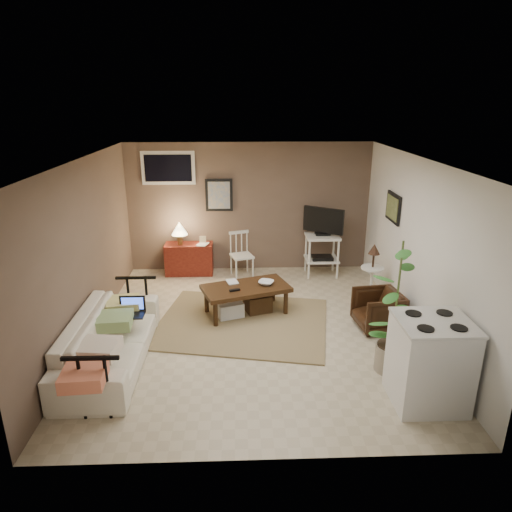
{
  "coord_description": "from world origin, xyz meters",
  "views": [
    {
      "loc": [
        -0.18,
        -5.83,
        3.14
      ],
      "look_at": [
        0.05,
        0.35,
        0.99
      ],
      "focal_mm": 32.0,
      "sensor_mm": 36.0,
      "label": 1
    }
  ],
  "objects_px": {
    "sofa": "(109,332)",
    "side_table": "(373,266)",
    "armchair": "(378,308)",
    "stove": "(430,362)",
    "red_console": "(188,256)",
    "coffee_table": "(245,298)",
    "tv_stand": "(322,240)",
    "potted_plant": "(397,303)",
    "spindle_chair": "(242,256)"
  },
  "relations": [
    {
      "from": "tv_stand",
      "to": "stove",
      "type": "height_order",
      "value": "tv_stand"
    },
    {
      "from": "armchair",
      "to": "potted_plant",
      "type": "distance_m",
      "value": 1.23
    },
    {
      "from": "armchair",
      "to": "stove",
      "type": "height_order",
      "value": "stove"
    },
    {
      "from": "side_table",
      "to": "tv_stand",
      "type": "bearing_deg",
      "value": 116.66
    },
    {
      "from": "spindle_chair",
      "to": "side_table",
      "type": "height_order",
      "value": "side_table"
    },
    {
      "from": "sofa",
      "to": "spindle_chair",
      "type": "height_order",
      "value": "sofa"
    },
    {
      "from": "sofa",
      "to": "potted_plant",
      "type": "xyz_separation_m",
      "value": [
        3.43,
        -0.3,
        0.46
      ]
    },
    {
      "from": "sofa",
      "to": "side_table",
      "type": "height_order",
      "value": "side_table"
    },
    {
      "from": "coffee_table",
      "to": "side_table",
      "type": "relative_size",
      "value": 1.46
    },
    {
      "from": "spindle_chair",
      "to": "tv_stand",
      "type": "relative_size",
      "value": 0.64
    },
    {
      "from": "tv_stand",
      "to": "stove",
      "type": "bearing_deg",
      "value": -82.73
    },
    {
      "from": "armchair",
      "to": "side_table",
      "type": "bearing_deg",
      "value": 162.77
    },
    {
      "from": "coffee_table",
      "to": "spindle_chair",
      "type": "distance_m",
      "value": 1.62
    },
    {
      "from": "potted_plant",
      "to": "armchair",
      "type": "bearing_deg",
      "value": 82.05
    },
    {
      "from": "spindle_chair",
      "to": "potted_plant",
      "type": "xyz_separation_m",
      "value": [
        1.78,
        -3.2,
        0.5
      ]
    },
    {
      "from": "sofa",
      "to": "tv_stand",
      "type": "xyz_separation_m",
      "value": [
        3.14,
        2.89,
        0.25
      ]
    },
    {
      "from": "coffee_table",
      "to": "red_console",
      "type": "relative_size",
      "value": 1.41
    },
    {
      "from": "red_console",
      "to": "tv_stand",
      "type": "xyz_separation_m",
      "value": [
        2.48,
        -0.15,
        0.33
      ]
    },
    {
      "from": "side_table",
      "to": "armchair",
      "type": "xyz_separation_m",
      "value": [
        -0.16,
        -0.92,
        -0.29
      ]
    },
    {
      "from": "spindle_chair",
      "to": "stove",
      "type": "height_order",
      "value": "stove"
    },
    {
      "from": "armchair",
      "to": "spindle_chair",
      "type": "bearing_deg",
      "value": -145.27
    },
    {
      "from": "side_table",
      "to": "armchair",
      "type": "relative_size",
      "value": 1.58
    },
    {
      "from": "coffee_table",
      "to": "side_table",
      "type": "distance_m",
      "value": 2.11
    },
    {
      "from": "potted_plant",
      "to": "stove",
      "type": "distance_m",
      "value": 0.76
    },
    {
      "from": "red_console",
      "to": "sofa",
      "type": "bearing_deg",
      "value": -102.2
    },
    {
      "from": "armchair",
      "to": "stove",
      "type": "relative_size",
      "value": 0.63
    },
    {
      "from": "spindle_chair",
      "to": "tv_stand",
      "type": "height_order",
      "value": "tv_stand"
    },
    {
      "from": "red_console",
      "to": "armchair",
      "type": "height_order",
      "value": "red_console"
    },
    {
      "from": "spindle_chair",
      "to": "armchair",
      "type": "relative_size",
      "value": 1.34
    },
    {
      "from": "potted_plant",
      "to": "sofa",
      "type": "bearing_deg",
      "value": 175.0
    },
    {
      "from": "red_console",
      "to": "potted_plant",
      "type": "height_order",
      "value": "potted_plant"
    },
    {
      "from": "red_console",
      "to": "side_table",
      "type": "relative_size",
      "value": 1.04
    },
    {
      "from": "spindle_chair",
      "to": "side_table",
      "type": "bearing_deg",
      "value": -30.08
    },
    {
      "from": "coffee_table",
      "to": "stove",
      "type": "bearing_deg",
      "value": -48.8
    },
    {
      "from": "side_table",
      "to": "potted_plant",
      "type": "xyz_separation_m",
      "value": [
        -0.31,
        -1.99,
        0.29
      ]
    },
    {
      "from": "red_console",
      "to": "stove",
      "type": "xyz_separation_m",
      "value": [
        2.96,
        -3.95,
        0.14
      ]
    },
    {
      "from": "coffee_table",
      "to": "armchair",
      "type": "distance_m",
      "value": 1.95
    },
    {
      "from": "coffee_table",
      "to": "potted_plant",
      "type": "bearing_deg",
      "value": -42.47
    },
    {
      "from": "coffee_table",
      "to": "stove",
      "type": "xyz_separation_m",
      "value": [
        1.93,
        -2.2,
        0.22
      ]
    },
    {
      "from": "sofa",
      "to": "stove",
      "type": "bearing_deg",
      "value": -104.15
    },
    {
      "from": "sofa",
      "to": "tv_stand",
      "type": "distance_m",
      "value": 4.27
    },
    {
      "from": "armchair",
      "to": "tv_stand",
      "type": "bearing_deg",
      "value": -175.65
    },
    {
      "from": "coffee_table",
      "to": "stove",
      "type": "distance_m",
      "value": 2.93
    },
    {
      "from": "coffee_table",
      "to": "side_table",
      "type": "xyz_separation_m",
      "value": [
        2.04,
        0.4,
        0.33
      ]
    },
    {
      "from": "sofa",
      "to": "stove",
      "type": "relative_size",
      "value": 2.2
    },
    {
      "from": "spindle_chair",
      "to": "potted_plant",
      "type": "relative_size",
      "value": 0.49
    },
    {
      "from": "side_table",
      "to": "armchair",
      "type": "height_order",
      "value": "side_table"
    },
    {
      "from": "sofa",
      "to": "tv_stand",
      "type": "height_order",
      "value": "tv_stand"
    },
    {
      "from": "sofa",
      "to": "red_console",
      "type": "distance_m",
      "value": 3.11
    },
    {
      "from": "red_console",
      "to": "potted_plant",
      "type": "relative_size",
      "value": 0.6
    }
  ]
}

